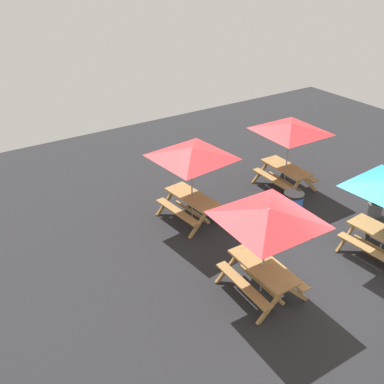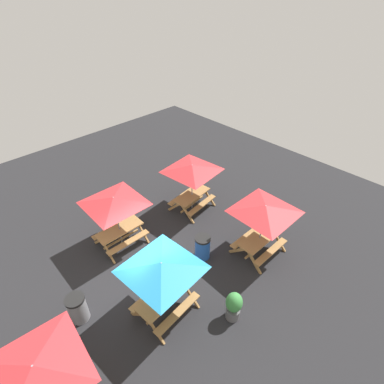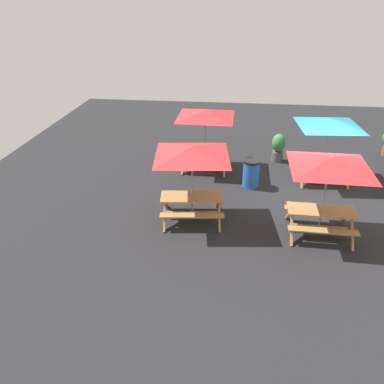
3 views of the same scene
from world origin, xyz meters
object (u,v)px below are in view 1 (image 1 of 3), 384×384
(picnic_table_1, at_px, (192,158))
(picnic_table_4, at_px, (290,132))
(picnic_table_2, at_px, (268,221))
(trash_bin_blue, at_px, (292,207))
(potted_plant_1, at_px, (377,198))

(picnic_table_1, bearing_deg, picnic_table_4, 82.57)
(picnic_table_2, xyz_separation_m, picnic_table_4, (-3.49, 4.07, 0.00))
(picnic_table_2, bearing_deg, picnic_table_4, 131.96)
(picnic_table_1, bearing_deg, trash_bin_blue, 46.90)
(picnic_table_4, height_order, potted_plant_1, picnic_table_4)
(picnic_table_2, distance_m, picnic_table_4, 5.36)
(picnic_table_1, relative_size, picnic_table_4, 0.99)
(potted_plant_1, bearing_deg, trash_bin_blue, -114.93)
(potted_plant_1, bearing_deg, picnic_table_2, -82.39)
(picnic_table_1, distance_m, potted_plant_1, 5.73)
(picnic_table_4, xyz_separation_m, potted_plant_1, (2.81, 1.06, -1.39))
(picnic_table_2, relative_size, potted_plant_1, 2.53)
(picnic_table_1, bearing_deg, picnic_table_2, -12.22)
(trash_bin_blue, bearing_deg, potted_plant_1, 65.07)
(picnic_table_2, xyz_separation_m, potted_plant_1, (-0.68, 5.13, -1.39))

